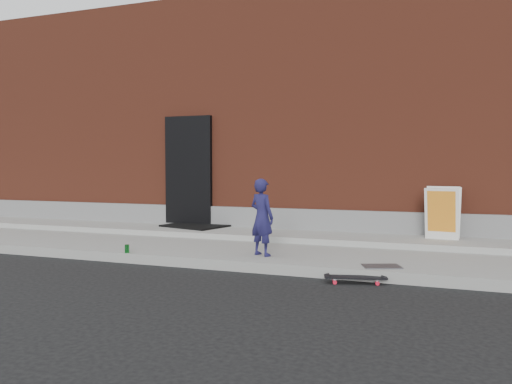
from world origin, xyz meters
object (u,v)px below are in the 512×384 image
at_px(skateboard, 355,278).
at_px(soda_can, 127,249).
at_px(child, 262,217).
at_px(pizza_sign, 443,213).

distance_m(skateboard, soda_can, 3.52).
xyz_separation_m(skateboard, soda_can, (-3.51, 0.17, 0.14)).
height_order(child, soda_can, child).
bearing_deg(child, pizza_sign, -117.06).
relative_size(pizza_sign, soda_can, 6.98).
bearing_deg(soda_can, child, 13.77).
bearing_deg(skateboard, soda_can, 177.23).
relative_size(child, pizza_sign, 1.29).
bearing_deg(skateboard, pizza_sign, 68.63).
height_order(pizza_sign, soda_can, pizza_sign).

